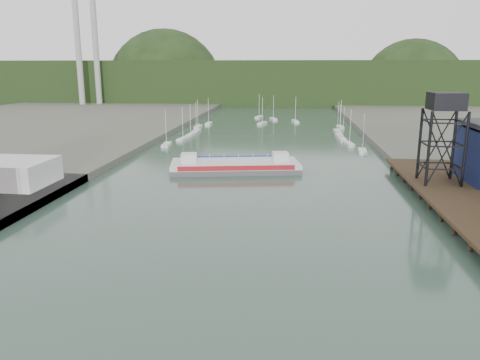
# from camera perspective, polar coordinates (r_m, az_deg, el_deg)

# --- Properties ---
(east_pier) EXTENTS (14.00, 70.00, 2.45)m
(east_pier) POSITION_cam_1_polar(r_m,az_deg,el_deg) (80.57, 26.89, -2.66)
(east_pier) COLOR black
(east_pier) RESTS_ON ground
(white_shed) EXTENTS (18.00, 12.00, 4.50)m
(white_shed) POSITION_cam_1_polar(r_m,az_deg,el_deg) (95.24, -27.23, 0.84)
(white_shed) COLOR silver
(white_shed) RESTS_ON west_quay
(lift_tower) EXTENTS (6.50, 6.50, 16.00)m
(lift_tower) POSITION_cam_1_polar(r_m,az_deg,el_deg) (89.75, 23.78, 8.15)
(lift_tower) COLOR black
(lift_tower) RESTS_ON east_pier
(marina_sailboats) EXTENTS (57.71, 92.65, 0.90)m
(marina_sailboats) POSITION_cam_1_polar(r_m,az_deg,el_deg) (167.54, 3.38, 6.04)
(marina_sailboats) COLOR silver
(marina_sailboats) RESTS_ON ground
(smokestacks) EXTENTS (11.20, 8.20, 60.00)m
(smokestacks) POSITION_cam_1_polar(r_m,az_deg,el_deg) (284.01, -18.11, 14.53)
(smokestacks) COLOR #A2A39D
(smokestacks) RESTS_ON ground
(distant_hills) EXTENTS (500.00, 120.00, 80.00)m
(distant_hills) POSITION_cam_1_polar(r_m,az_deg,el_deg) (329.21, 4.16, 11.52)
(distant_hills) COLOR black
(distant_hills) RESTS_ON ground
(chain_ferry) EXTENTS (29.56, 15.94, 4.04)m
(chain_ferry) POSITION_cam_1_polar(r_m,az_deg,el_deg) (103.48, -0.61, 1.77)
(chain_ferry) COLOR #535355
(chain_ferry) RESTS_ON ground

